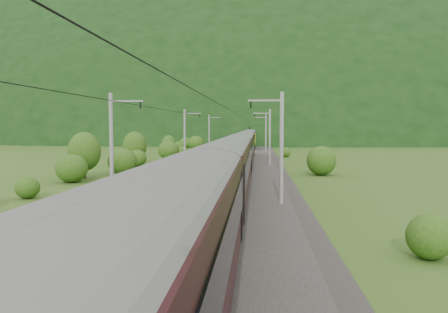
{
  "coord_description": "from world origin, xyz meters",
  "views": [
    {
      "loc": [
        4.53,
        -31.2,
        5.92
      ],
      "look_at": [
        0.88,
        15.5,
        2.6
      ],
      "focal_mm": 35.0,
      "sensor_mm": 36.0,
      "label": 1
    }
  ],
  "objects": [
    {
      "name": "vegetation_right",
      "position": [
        11.24,
        4.48,
        1.36
      ],
      "size": [
        5.6,
        93.5,
        3.16
      ],
      "color": "#274C14",
      "rests_on": "ground"
    },
    {
      "name": "hazard_post_near",
      "position": [
        0.03,
        36.84,
        0.97
      ],
      "size": [
        0.14,
        0.14,
        1.35
      ],
      "primitive_type": "cylinder",
      "color": "red",
      "rests_on": "railbed"
    },
    {
      "name": "mountain_main",
      "position": [
        0.0,
        260.0,
        0.0
      ],
      "size": [
        504.0,
        360.0,
        244.0
      ],
      "primitive_type": "ellipsoid",
      "color": "black",
      "rests_on": "ground"
    },
    {
      "name": "vegetation_left",
      "position": [
        -13.77,
        21.92,
        2.26
      ],
      "size": [
        10.01,
        148.38,
        6.77
      ],
      "color": "#274C14",
      "rests_on": "ground"
    },
    {
      "name": "catenary_right",
      "position": [
        6.12,
        32.0,
        4.5
      ],
      "size": [
        2.54,
        192.28,
        8.0
      ],
      "color": "gray",
      "rests_on": "railbed"
    },
    {
      "name": "mountain_ridge",
      "position": [
        -120.0,
        300.0,
        0.0
      ],
      "size": [
        336.0,
        280.0,
        132.0
      ],
      "primitive_type": "ellipsoid",
      "color": "black",
      "rests_on": "ground"
    },
    {
      "name": "overhead_wires",
      "position": [
        0.0,
        10.0,
        7.1
      ],
      "size": [
        4.83,
        198.0,
        0.03
      ],
      "color": "black",
      "rests_on": "ground"
    },
    {
      "name": "track_left",
      "position": [
        -2.4,
        10.0,
        0.37
      ],
      "size": [
        2.4,
        220.0,
        0.27
      ],
      "color": "brown",
      "rests_on": "railbed"
    },
    {
      "name": "hazard_post_far",
      "position": [
        0.5,
        37.19,
        1.14
      ],
      "size": [
        0.18,
        0.18,
        1.68
      ],
      "primitive_type": "cylinder",
      "color": "red",
      "rests_on": "railbed"
    },
    {
      "name": "railbed",
      "position": [
        0.0,
        10.0,
        0.15
      ],
      "size": [
        14.0,
        220.0,
        0.3
      ],
      "primitive_type": "cube",
      "color": "#38332D",
      "rests_on": "ground"
    },
    {
      "name": "ground",
      "position": [
        0.0,
        0.0,
        0.0
      ],
      "size": [
        600.0,
        600.0,
        0.0
      ],
      "primitive_type": "plane",
      "color": "#3C5A1C",
      "rests_on": "ground"
    },
    {
      "name": "train",
      "position": [
        2.4,
        -1.88,
        3.65
      ],
      "size": [
        3.1,
        170.27,
        5.39
      ],
      "color": "black",
      "rests_on": "ground"
    },
    {
      "name": "signal",
      "position": [
        -3.74,
        26.29,
        1.71
      ],
      "size": [
        0.27,
        0.27,
        2.41
      ],
      "color": "black",
      "rests_on": "railbed"
    },
    {
      "name": "catenary_left",
      "position": [
        -6.12,
        32.0,
        4.5
      ],
      "size": [
        2.54,
        192.28,
        8.0
      ],
      "color": "gray",
      "rests_on": "railbed"
    },
    {
      "name": "track_right",
      "position": [
        2.4,
        10.0,
        0.37
      ],
      "size": [
        2.4,
        220.0,
        0.27
      ],
      "color": "brown",
      "rests_on": "railbed"
    }
  ]
}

